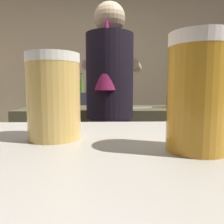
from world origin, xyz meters
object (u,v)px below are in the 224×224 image
(chefs_knife, at_px, (139,108))
(pint_glass_far, at_px, (54,97))
(mixing_bowl, at_px, (54,106))
(pint_glass_near, at_px, (198,94))
(bottle_hot_sauce, at_px, (98,86))
(bottle_vinegar, at_px, (82,85))
(bartender, at_px, (110,105))
(knife_block, at_px, (173,96))

(chefs_knife, distance_m, pint_glass_far, 1.72)
(mixing_bowl, height_order, pint_glass_far, pint_glass_far)
(pint_glass_near, xyz_separation_m, bottle_hot_sauce, (-0.21, 2.99, 0.04))
(pint_glass_far, height_order, bottle_vinegar, bottle_vinegar)
(mixing_bowl, relative_size, bottle_vinegar, 0.74)
(bartender, distance_m, mixing_bowl, 0.59)
(pint_glass_near, bearing_deg, mixing_bowl, 108.49)
(pint_glass_near, relative_size, bottle_hot_sauce, 0.62)
(mixing_bowl, relative_size, bottle_hot_sauce, 0.84)
(bottle_vinegar, bearing_deg, pint_glass_near, -81.32)
(knife_block, xyz_separation_m, chefs_knife, (-0.33, -0.06, -0.10))
(bartender, xyz_separation_m, pint_glass_far, (-0.11, -1.26, 0.11))
(bartender, bearing_deg, pint_glass_far, -172.26)
(bartender, bearing_deg, knife_block, -39.98)
(chefs_knife, relative_size, bottle_vinegar, 0.89)
(pint_glass_near, xyz_separation_m, bottle_vinegar, (-0.44, 2.91, 0.05))
(chefs_knife, distance_m, pint_glass_near, 1.76)
(pint_glass_near, bearing_deg, bottle_vinegar, 98.68)
(bartender, bearing_deg, bottle_hot_sauce, 17.54)
(knife_block, distance_m, bottle_hot_sauce, 1.41)
(bottle_vinegar, bearing_deg, bottle_hot_sauce, 18.86)
(mixing_bowl, distance_m, pint_glass_far, 1.65)
(knife_block, relative_size, bottle_vinegar, 1.07)
(pint_glass_far, height_order, bottle_hot_sauce, bottle_hot_sauce)
(bartender, distance_m, pint_glass_far, 1.27)
(mixing_bowl, distance_m, chefs_knife, 0.77)
(mixing_bowl, relative_size, pint_glass_far, 1.51)
(bartender, relative_size, pint_glass_far, 13.11)
(bartender, distance_m, chefs_knife, 0.50)
(mixing_bowl, distance_m, bottle_vinegar, 1.26)
(bottle_vinegar, distance_m, bottle_hot_sauce, 0.24)
(knife_block, bearing_deg, mixing_bowl, -173.74)
(pint_glass_near, bearing_deg, knife_block, 73.44)
(chefs_knife, height_order, bottle_hot_sauce, bottle_hot_sauce)
(mixing_bowl, bearing_deg, chefs_knife, 4.74)
(pint_glass_far, relative_size, bottle_vinegar, 0.49)
(pint_glass_near, distance_m, pint_glass_far, 0.21)
(mixing_bowl, xyz_separation_m, chefs_knife, (0.76, 0.06, -0.02))
(knife_block, height_order, chefs_knife, knife_block)
(bartender, xyz_separation_m, bottle_vinegar, (-0.37, 1.58, 0.17))
(mixing_bowl, height_order, pint_glass_near, pint_glass_near)
(chefs_knife, xyz_separation_m, bottle_hot_sauce, (-0.42, 1.25, 0.21))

